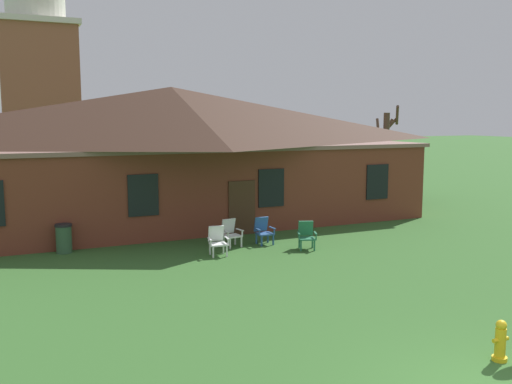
% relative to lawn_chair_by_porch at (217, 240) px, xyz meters
% --- Properties ---
extents(brick_building, '(21.11, 10.40, 5.86)m').
position_rel_lawn_chair_by_porch_xyz_m(brick_building, '(0.73, 7.70, 2.49)').
color(brick_building, brown).
rests_on(brick_building, ground).
extents(dome_tower, '(5.18, 5.18, 16.56)m').
position_rel_lawn_chair_by_porch_xyz_m(dome_tower, '(-3.70, 24.23, 6.97)').
color(dome_tower, '#93563D').
rests_on(dome_tower, ground).
extents(lawn_chair_by_porch, '(0.69, 0.72, 0.96)m').
position_rel_lawn_chair_by_porch_xyz_m(lawn_chair_by_porch, '(0.00, 0.00, 0.00)').
color(lawn_chair_by_porch, white).
rests_on(lawn_chair_by_porch, ground).
extents(lawn_chair_near_door, '(0.70, 0.73, 0.96)m').
position_rel_lawn_chair_by_porch_xyz_m(lawn_chair_near_door, '(0.89, 1.02, 0.00)').
color(lawn_chair_near_door, white).
rests_on(lawn_chair_near_door, ground).
extents(lawn_chair_left_end, '(0.64, 0.67, 0.96)m').
position_rel_lawn_chair_by_porch_xyz_m(lawn_chair_left_end, '(2.09, 0.89, 0.00)').
color(lawn_chair_left_end, '#2D5693').
rests_on(lawn_chair_left_end, ground).
extents(lawn_chair_middle, '(0.78, 0.82, 0.96)m').
position_rel_lawn_chair_by_porch_xyz_m(lawn_chair_middle, '(3.11, -0.44, 0.00)').
color(lawn_chair_middle, '#28704C').
rests_on(lawn_chair_middle, ground).
extents(bare_tree_beside_building, '(1.73, 1.75, 5.20)m').
position_rel_lawn_chair_by_porch_xyz_m(bare_tree_beside_building, '(14.47, 10.15, 2.25)').
color(bare_tree_beside_building, brown).
rests_on(bare_tree_beside_building, ground).
extents(fire_hydrant, '(0.36, 0.28, 0.79)m').
position_rel_lawn_chair_by_porch_xyz_m(fire_hydrant, '(1.93, -9.86, -0.12)').
color(fire_hydrant, gold).
rests_on(fire_hydrant, ground).
extents(trash_bin, '(0.56, 0.56, 0.98)m').
position_rel_lawn_chair_by_porch_xyz_m(trash_bin, '(-4.58, 2.40, -0.00)').
color(trash_bin, '#335638').
rests_on(trash_bin, ground).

